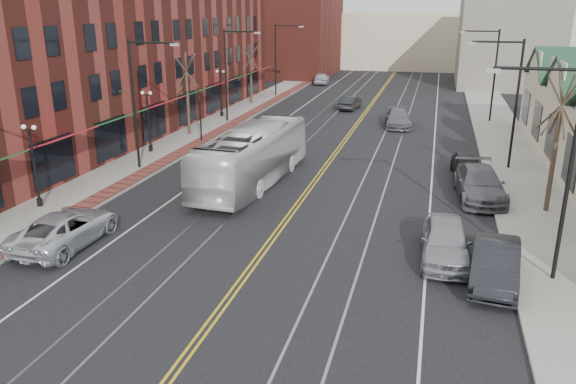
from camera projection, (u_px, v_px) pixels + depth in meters
The scene contains 30 objects.
ground at pixel (212, 321), 18.72m from camera, with size 160.00×160.00×0.00m, color black.
sidewalk_left at pixel (161, 153), 39.96m from camera, with size 4.00×120.00×0.15m, color gray.
sidewalk_right at pixel (520, 178), 34.15m from camera, with size 4.00×120.00×0.15m, color gray.
building_left at pixel (119, 64), 46.37m from camera, with size 10.00×50.00×11.00m, color maroon.
backdrop_left at pixel (287, 27), 84.64m from camera, with size 14.00×18.00×14.00m, color maroon.
backdrop_mid at pixel (400, 40), 95.33m from camera, with size 22.00×14.00×9.00m, color beige.
backdrop_right at pixel (507, 43), 73.03m from camera, with size 12.00×16.00×11.00m, color slate.
streetlight_l_1 at pixel (140, 91), 34.50m from camera, with size 3.33×0.25×8.00m.
streetlight_l_2 at pixel (230, 66), 49.19m from camera, with size 3.33×0.25×8.00m.
streetlight_l_3 at pixel (279, 52), 63.87m from camera, with size 3.33×0.25×8.00m.
streetlight_r_0 at pixel (559, 153), 19.98m from camera, with size 3.33×0.25×8.00m.
streetlight_r_1 at pixel (510, 91), 34.66m from camera, with size 3.33×0.25×8.00m.
streetlight_r_2 at pixel (490, 66), 49.35m from camera, with size 3.33×0.25×8.00m.
lamppost_l_1 at pixel (35, 168), 28.47m from camera, with size 0.84×0.28×4.27m.
lamppost_l_2 at pixel (149, 123), 39.48m from camera, with size 0.84×0.28×4.27m.
lamppost_l_3 at pixel (221, 94), 52.33m from camera, with size 0.84×0.28×4.27m.
tree_left_near at pixel (187, 92), 44.51m from camera, with size 1.78×1.37×6.48m.
tree_left_far at pixel (251, 73), 59.27m from camera, with size 1.66×1.28×6.02m.
tree_right_mid at pixel (556, 141), 27.37m from camera, with size 1.90×1.46×6.93m.
manhole_far at pixel (67, 208), 28.72m from camera, with size 0.60×0.60×0.02m, color #592D19.
traffic_signal at pixel (200, 112), 42.58m from camera, with size 0.18×0.15×3.80m.
transit_bus at pixel (253, 156), 32.68m from camera, with size 2.82×12.06×3.36m, color silver.
parked_suv at pixel (66, 229), 24.48m from camera, with size 2.56×5.56×1.55m, color silver.
parked_car_a at pixel (446, 241), 23.01m from camera, with size 1.97×4.91×1.67m, color #9D9EA4.
parked_car_b at pixel (495, 264), 21.11m from camera, with size 1.67×4.78×1.57m, color black.
parked_car_c at pixel (479, 184), 30.41m from camera, with size 2.37×5.83×1.69m, color #59585F.
parked_car_d at pixel (467, 165), 34.49m from camera, with size 1.68×4.17×1.42m, color black.
distant_car_left at pixel (350, 103), 56.99m from camera, with size 1.46×4.19×1.38m, color black.
distant_car_right at pixel (398, 118), 48.74m from camera, with size 2.09×5.15×1.49m, color slate.
distant_car_far at pixel (322, 78), 75.60m from camera, with size 1.86×4.62×1.57m, color silver.
Camera 1 is at (6.64, -15.22, 9.99)m, focal length 35.00 mm.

